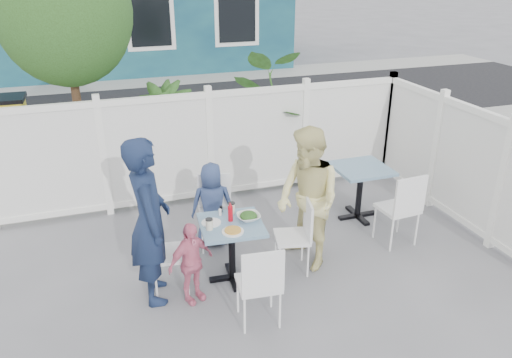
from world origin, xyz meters
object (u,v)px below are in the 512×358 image
object	(u,v)px
spare_table	(361,179)
woman	(308,200)
utility_cabinet	(6,143)
toddler	(191,263)
chair_left	(162,247)
man	(149,221)
chair_right	(299,230)
boy	(212,205)
chair_back	(215,205)
chair_near	(260,281)
main_table	(232,236)

from	to	relation	value
spare_table	woman	bearing A→B (deg)	-144.63
utility_cabinet	toddler	xyz separation A→B (m)	(2.06, -3.86, -0.21)
chair_left	man	bearing A→B (deg)	-49.14
man	woman	bearing A→B (deg)	-85.55
chair_right	boy	size ratio (longest dim) A/B	0.81
woman	toddler	world-z (taller)	woman
utility_cabinet	toddler	world-z (taller)	utility_cabinet
spare_table	chair_right	distance (m)	1.56
spare_table	toddler	world-z (taller)	toddler
woman	toddler	distance (m)	1.45
chair_right	boy	xyz separation A→B (m)	(-0.76, 0.86, 0.03)
chair_left	chair_back	distance (m)	1.07
boy	spare_table	bearing A→B (deg)	-169.21
spare_table	chair_right	xyz separation A→B (m)	(-1.27, -0.90, -0.07)
chair_near	toddler	bearing A→B (deg)	137.36
boy	toddler	xyz separation A→B (m)	(-0.48, -1.03, -0.08)
utility_cabinet	boy	world-z (taller)	utility_cabinet
utility_cabinet	toddler	size ratio (longest dim) A/B	1.47
utility_cabinet	main_table	distance (m)	4.45
chair_right	utility_cabinet	bearing A→B (deg)	54.56
utility_cabinet	woman	bearing A→B (deg)	-44.99
chair_near	man	size ratio (longest dim) A/B	0.50
chair_back	woman	xyz separation A→B (m)	(0.86, -0.77, 0.30)
toddler	utility_cabinet	bearing A→B (deg)	94.73
utility_cabinet	man	xyz separation A→B (m)	(1.71, -3.66, 0.22)
utility_cabinet	man	world-z (taller)	man
boy	toddler	bearing A→B (deg)	74.76
chair_back	man	bearing A→B (deg)	54.60
main_table	spare_table	size ratio (longest dim) A/B	0.96
spare_table	main_table	bearing A→B (deg)	-157.43
chair_left	man	size ratio (longest dim) A/B	0.51
woman	boy	xyz separation A→B (m)	(-0.90, 0.77, -0.29)
chair_right	man	size ratio (longest dim) A/B	0.49
utility_cabinet	chair_back	xyz separation A→B (m)	(2.58, -2.84, -0.14)
chair_near	boy	xyz separation A→B (m)	(-0.05, 1.63, 0.02)
chair_back	chair_right	bearing A→B (deg)	141.48
main_table	chair_right	distance (m)	0.76
chair_left	toddler	world-z (taller)	toddler
chair_left	man	xyz separation A→B (m)	(-0.11, -0.07, 0.36)
spare_table	toddler	distance (m)	2.74
main_table	chair_near	xyz separation A→B (m)	(0.04, -0.82, -0.03)
utility_cabinet	chair_left	distance (m)	4.02
woman	boy	distance (m)	1.22
chair_near	man	bearing A→B (deg)	143.35
main_table	boy	bearing A→B (deg)	90.51
main_table	woman	world-z (taller)	woman
utility_cabinet	chair_left	bearing A→B (deg)	-61.81
utility_cabinet	boy	bearing A→B (deg)	-46.72
chair_left	boy	bearing A→B (deg)	144.07
chair_right	chair_near	size ratio (longest dim) A/B	0.98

